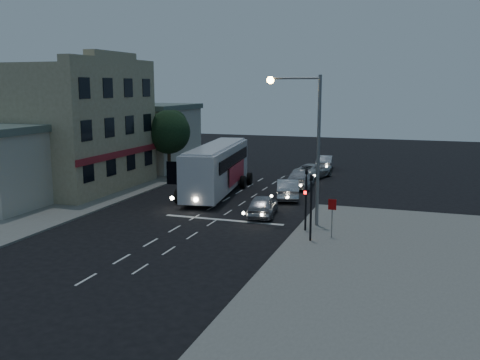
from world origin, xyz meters
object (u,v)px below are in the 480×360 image
(car_extra, at_px, (325,162))
(streetlight, at_px, (308,133))
(traffic_signal_side, at_px, (311,200))
(regulatory_sign, at_px, (332,212))
(traffic_signal_main, at_px, (306,192))
(street_tree, at_px, (169,130))
(tour_bus, at_px, (217,167))
(car_sedan_a, at_px, (288,189))
(car_sedan_c, at_px, (313,171))
(car_sedan_b, at_px, (300,179))
(car_suv, at_px, (263,205))

(car_extra, distance_m, streetlight, 23.64)
(traffic_signal_side, height_order, regulatory_sign, traffic_signal_side)
(traffic_signal_main, bearing_deg, street_tree, 137.97)
(tour_bus, xyz_separation_m, car_sedan_a, (5.88, -0.33, -1.34))
(car_sedan_c, relative_size, traffic_signal_main, 1.19)
(tour_bus, bearing_deg, streetlight, -49.17)
(car_sedan_b, xyz_separation_m, streetlight, (3.08, -12.36, 5.00))
(car_extra, relative_size, regulatory_sign, 2.01)
(tour_bus, height_order, street_tree, street_tree)
(car_suv, xyz_separation_m, streetlight, (3.24, -1.60, 5.01))
(traffic_signal_side, bearing_deg, car_sedan_a, 109.92)
(tour_bus, bearing_deg, street_tree, 135.36)
(tour_bus, distance_m, car_extra, 16.32)
(traffic_signal_side, bearing_deg, street_tree, 135.50)
(streetlight, xyz_separation_m, street_tree, (-15.55, 12.82, -1.23))
(tour_bus, xyz_separation_m, regulatory_sign, (10.83, -10.26, -0.50))
(car_extra, relative_size, street_tree, 0.71)
(traffic_signal_side, bearing_deg, car_sedan_b, 104.37)
(car_sedan_b, xyz_separation_m, car_extra, (0.22, 10.56, -0.00))
(car_sedan_a, height_order, car_sedan_c, car_sedan_a)
(car_sedan_b, xyz_separation_m, traffic_signal_side, (4.04, -15.76, 1.69))
(traffic_signal_main, bearing_deg, car_sedan_b, 103.61)
(regulatory_sign, bearing_deg, car_sedan_c, 103.92)
(car_sedan_c, height_order, car_extra, car_extra)
(car_suv, bearing_deg, car_extra, -99.05)
(car_sedan_a, height_order, street_tree, street_tree)
(street_tree, bearing_deg, car_suv, -42.37)
(car_sedan_a, bearing_deg, regulatory_sign, 102.06)
(car_sedan_a, height_order, car_sedan_b, car_sedan_a)
(streetlight, bearing_deg, car_suv, 153.75)
(traffic_signal_main, height_order, streetlight, streetlight)
(car_suv, xyz_separation_m, traffic_signal_main, (3.50, -3.02, 1.70))
(car_suv, xyz_separation_m, traffic_signal_side, (4.20, -5.00, 1.70))
(car_sedan_a, height_order, traffic_signal_side, traffic_signal_side)
(streetlight, bearing_deg, regulatory_sign, -51.25)
(car_sedan_c, distance_m, streetlight, 18.41)
(car_sedan_b, distance_m, street_tree, 13.03)
(tour_bus, bearing_deg, car_sedan_c, 50.70)
(regulatory_sign, distance_m, street_tree, 23.40)
(tour_bus, bearing_deg, car_suv, -55.64)
(car_sedan_b, bearing_deg, car_extra, -95.49)
(car_sedan_b, relative_size, streetlight, 0.56)
(car_sedan_a, distance_m, street_tree, 14.15)
(car_sedan_c, bearing_deg, street_tree, 34.90)
(car_extra, xyz_separation_m, traffic_signal_side, (3.82, -26.33, 1.69))
(car_sedan_b, relative_size, car_extra, 1.14)
(tour_bus, relative_size, car_sedan_a, 2.81)
(car_suv, bearing_deg, traffic_signal_main, 131.17)
(car_sedan_a, relative_size, car_extra, 1.04)
(car_sedan_a, bearing_deg, car_suv, 73.13)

